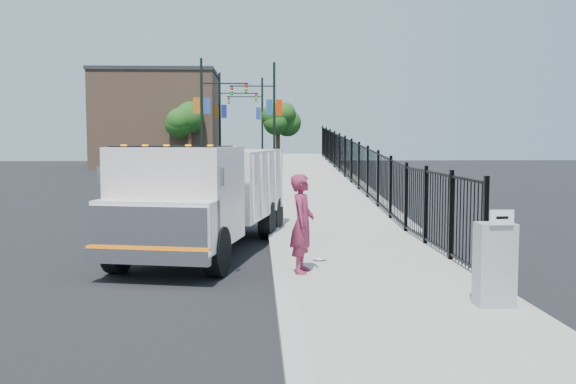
{
  "coord_description": "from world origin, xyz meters",
  "views": [
    {
      "loc": [
        -0.43,
        -12.92,
        2.64
      ],
      "look_at": [
        0.29,
        2.0,
        1.36
      ],
      "focal_mm": 40.0,
      "sensor_mm": 36.0,
      "label": 1
    }
  ],
  "objects": [
    {
      "name": "light_pole_3",
      "position": [
        -0.25,
        45.71,
        4.36
      ],
      "size": [
        3.77,
        0.22,
        8.0
      ],
      "color": "black",
      "rests_on": "ground"
    },
    {
      "name": "building",
      "position": [
        -9.0,
        44.0,
        4.0
      ],
      "size": [
        10.0,
        10.0,
        8.0
      ],
      "primitive_type": "cube",
      "color": "#8C664C",
      "rests_on": "ground"
    },
    {
      "name": "worker",
      "position": [
        0.4,
        -1.14,
        1.04
      ],
      "size": [
        0.58,
        0.75,
        1.84
      ],
      "primitive_type": "imported",
      "rotation": [
        0.0,
        0.0,
        1.34
      ],
      "color": "maroon",
      "rests_on": "sidewalk"
    },
    {
      "name": "light_pole_0",
      "position": [
        -3.9,
        31.39,
        4.36
      ],
      "size": [
        3.77,
        0.22,
        8.0
      ],
      "color": "black",
      "rests_on": "ground"
    },
    {
      "name": "curb",
      "position": [
        0.0,
        -2.0,
        0.08
      ],
      "size": [
        0.3,
        12.0,
        0.16
      ],
      "primitive_type": "cube",
      "color": "#ADAAA3",
      "rests_on": "ground"
    },
    {
      "name": "tree_1",
      "position": [
        1.27,
        39.37,
        3.89
      ],
      "size": [
        2.07,
        2.07,
        5.03
      ],
      "color": "#382314",
      "rests_on": "ground"
    },
    {
      "name": "tree_2",
      "position": [
        -5.27,
        48.82,
        3.93
      ],
      "size": [
        2.43,
        2.43,
        5.21
      ],
      "color": "#382314",
      "rests_on": "ground"
    },
    {
      "name": "sidewalk",
      "position": [
        1.93,
        -2.0,
        0.06
      ],
      "size": [
        3.55,
        12.0,
        0.12
      ],
      "primitive_type": "cube",
      "color": "#9E998E",
      "rests_on": "ground"
    },
    {
      "name": "arrow_sign",
      "position": [
        3.1,
        -3.88,
        1.48
      ],
      "size": [
        0.35,
        0.04,
        0.22
      ],
      "primitive_type": "cube",
      "color": "white",
      "rests_on": "utility_cabinet"
    },
    {
      "name": "iron_fence",
      "position": [
        3.55,
        12.0,
        0.9
      ],
      "size": [
        0.1,
        28.0,
        1.8
      ],
      "primitive_type": "cube",
      "color": "black",
      "rests_on": "ground"
    },
    {
      "name": "light_pole_2",
      "position": [
        -3.22,
        41.17,
        4.36
      ],
      "size": [
        3.78,
        0.22,
        8.0
      ],
      "color": "black",
      "rests_on": "ground"
    },
    {
      "name": "truck",
      "position": [
        -1.64,
        1.78,
        1.41
      ],
      "size": [
        3.84,
        7.62,
        2.5
      ],
      "rotation": [
        0.0,
        0.0,
        -0.22
      ],
      "color": "black",
      "rests_on": "ground"
    },
    {
      "name": "ground",
      "position": [
        0.0,
        0.0,
        0.0
      ],
      "size": [
        120.0,
        120.0,
        0.0
      ],
      "primitive_type": "plane",
      "color": "black",
      "rests_on": "ground"
    },
    {
      "name": "tree_0",
      "position": [
        -5.75,
        37.9,
        3.94
      ],
      "size": [
        2.52,
        2.52,
        5.26
      ],
      "color": "#382314",
      "rests_on": "ground"
    },
    {
      "name": "utility_cabinet",
      "position": [
        3.1,
        -3.66,
        0.75
      ],
      "size": [
        0.55,
        0.4,
        1.25
      ],
      "primitive_type": "cube",
      "color": "gray",
      "rests_on": "sidewalk"
    },
    {
      "name": "ramp",
      "position": [
        2.12,
        16.0,
        0.0
      ],
      "size": [
        3.95,
        24.06,
        3.19
      ],
      "primitive_type": "cube",
      "rotation": [
        0.06,
        0.0,
        0.0
      ],
      "color": "#9E998E",
      "rests_on": "ground"
    },
    {
      "name": "light_pole_1",
      "position": [
        0.51,
        33.54,
        4.36
      ],
      "size": [
        3.78,
        0.22,
        8.0
      ],
      "color": "black",
      "rests_on": "ground"
    },
    {
      "name": "debris",
      "position": [
        0.83,
        0.01,
        0.16
      ],
      "size": [
        0.3,
        0.3,
        0.08
      ],
      "primitive_type": "ellipsoid",
      "color": "silver",
      "rests_on": "sidewalk"
    }
  ]
}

